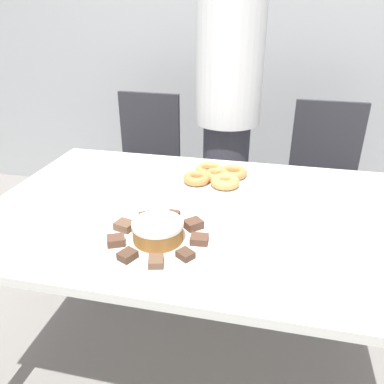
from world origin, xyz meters
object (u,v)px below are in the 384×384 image
plate_cake (158,241)px  plate_donuts (217,180)px  frosted_cake (158,231)px  napkin (101,184)px  office_chair_left (144,172)px  person_standing (229,110)px  office_chair_right (322,188)px

plate_cake → plate_donuts: (0.10, 0.48, 0.00)m
frosted_cake → napkin: size_ratio=1.28×
office_chair_left → plate_cake: (0.47, -1.17, 0.30)m
person_standing → plate_cake: (-0.07, -1.05, -0.15)m
office_chair_left → napkin: bearing=-78.9°
napkin → office_chair_right: bearing=40.4°
plate_donuts → frosted_cake: frosted_cake is taller
office_chair_left → plate_donuts: office_chair_left is taller
office_chair_right → frosted_cake: (-0.62, -1.17, 0.33)m
person_standing → office_chair_right: person_standing is taller
office_chair_right → plate_donuts: size_ratio=2.72×
plate_cake → napkin: bearing=135.1°
plate_donuts → napkin: 0.47m
frosted_cake → plate_cake: bearing=90.0°
plate_donuts → plate_cake: bearing=-102.0°
frosted_cake → napkin: bearing=135.1°
office_chair_right → frosted_cake: 1.36m
office_chair_left → frosted_cake: office_chair_left is taller
office_chair_right → plate_donuts: 0.91m
office_chair_right → office_chair_left: bearing=-177.9°
plate_donuts → napkin: (-0.45, -0.13, -0.00)m
office_chair_left → plate_donuts: size_ratio=2.72×
plate_cake → napkin: size_ratio=2.87×
office_chair_left → office_chair_right: same height
plate_cake → frosted_cake: (0.00, -0.00, 0.03)m
plate_cake → napkin: 0.49m
office_chair_right → napkin: (-0.96, -0.82, 0.30)m
plate_cake → plate_donuts: same height
office_chair_left → napkin: office_chair_left is taller
person_standing → office_chair_left: 0.72m
plate_donuts → napkin: size_ratio=2.73×
person_standing → frosted_cake: size_ratio=10.79×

